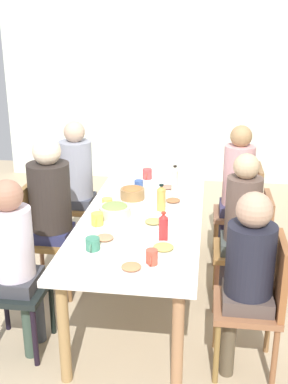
% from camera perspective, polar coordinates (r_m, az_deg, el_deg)
% --- Properties ---
extents(ground_plane, '(7.38, 7.38, 0.00)m').
position_cam_1_polar(ground_plane, '(3.94, 0.00, -12.29)').
color(ground_plane, tan).
extents(wall_left, '(0.12, 4.75, 2.60)m').
position_cam_1_polar(wall_left, '(6.51, 3.91, 12.65)').
color(wall_left, silver).
rests_on(wall_left, ground_plane).
extents(dining_table, '(2.26, 0.88, 0.74)m').
position_cam_1_polar(dining_table, '(3.63, 0.00, -3.34)').
color(dining_table, white).
rests_on(dining_table, ground_plane).
extents(chair_0, '(0.40, 0.40, 0.90)m').
position_cam_1_polar(chair_0, '(4.54, -8.96, -0.88)').
color(chair_0, olive).
rests_on(chair_0, ground_plane).
extents(person_0, '(0.30, 0.30, 1.26)m').
position_cam_1_polar(person_0, '(4.44, -8.00, 1.91)').
color(person_0, '#3E4943').
rests_on(person_0, ground_plane).
extents(chair_1, '(0.40, 0.40, 0.90)m').
position_cam_1_polar(chair_1, '(3.02, 13.84, -12.28)').
color(chair_1, '#915C3D').
rests_on(chair_1, ground_plane).
extents(person_1, '(0.30, 0.30, 1.19)m').
position_cam_1_polar(person_1, '(2.91, 12.37, -8.85)').
color(person_1, brown).
rests_on(person_1, ground_plane).
extents(chair_2, '(0.40, 0.40, 0.90)m').
position_cam_1_polar(chair_2, '(3.88, -12.10, -4.71)').
color(chair_2, olive).
rests_on(chair_2, ground_plane).
extents(person_2, '(0.33, 0.33, 1.29)m').
position_cam_1_polar(person_2, '(3.76, -11.11, -1.14)').
color(person_2, '#2D2C44').
rests_on(person_2, ground_plane).
extents(chair_3, '(0.40, 0.40, 0.90)m').
position_cam_1_polar(chair_3, '(4.37, 12.08, -1.90)').
color(chair_3, brown).
rests_on(chair_3, ground_plane).
extents(person_3, '(0.30, 0.30, 1.26)m').
position_cam_1_polar(person_3, '(4.29, 11.08, 1.00)').
color(person_3, '#302C52').
rests_on(person_3, ground_plane).
extents(chair_4, '(0.40, 0.40, 0.90)m').
position_cam_1_polar(chair_4, '(3.68, 12.79, -6.14)').
color(chair_4, olive).
rests_on(chair_4, ground_plane).
extents(person_4, '(0.30, 0.30, 1.21)m').
position_cam_1_polar(person_4, '(3.59, 11.56, -3.22)').
color(person_4, '#453F4B').
rests_on(person_4, ground_plane).
extents(chair_5, '(0.40, 0.40, 0.90)m').
position_cam_1_polar(chair_5, '(3.26, -16.53, -10.01)').
color(chair_5, black).
rests_on(chair_5, ground_plane).
extents(person_5, '(0.30, 0.30, 1.20)m').
position_cam_1_polar(person_5, '(3.14, -15.33, -7.06)').
color(person_5, '#393E49').
rests_on(person_5, ground_plane).
extents(plate_0, '(0.21, 0.21, 0.04)m').
position_cam_1_polar(plate_0, '(2.75, -1.54, -9.21)').
color(plate_0, white).
rests_on(plate_0, dining_table).
extents(plate_1, '(0.23, 0.23, 0.04)m').
position_cam_1_polar(plate_1, '(2.98, 2.35, -6.86)').
color(plate_1, white).
rests_on(plate_1, dining_table).
extents(plate_2, '(0.22, 0.22, 0.04)m').
position_cam_1_polar(plate_2, '(3.35, 1.14, -3.76)').
color(plate_2, silver).
rests_on(plate_2, dining_table).
extents(plate_3, '(0.21, 0.21, 0.04)m').
position_cam_1_polar(plate_3, '(4.05, 2.86, 0.45)').
color(plate_3, white).
rests_on(plate_3, dining_table).
extents(plate_4, '(0.20, 0.20, 0.04)m').
position_cam_1_polar(plate_4, '(3.75, 3.51, -1.18)').
color(plate_4, silver).
rests_on(plate_4, dining_table).
extents(plate_5, '(0.21, 0.21, 0.04)m').
position_cam_1_polar(plate_5, '(3.11, -4.76, -5.71)').
color(plate_5, silver).
rests_on(plate_5, dining_table).
extents(bowl_0, '(0.24, 0.24, 0.10)m').
position_cam_1_polar(bowl_0, '(3.49, -3.54, -2.17)').
color(bowl_0, beige).
rests_on(bowl_0, dining_table).
extents(bowl_1, '(0.20, 0.20, 0.10)m').
position_cam_1_polar(bowl_1, '(3.83, -1.40, -0.06)').
color(bowl_1, olive).
rests_on(bowl_1, dining_table).
extents(cup_0, '(0.12, 0.08, 0.09)m').
position_cam_1_polar(cup_0, '(3.61, -4.45, -1.48)').
color(cup_0, '#EBC855').
rests_on(cup_0, dining_table).
extents(cup_1, '(0.12, 0.09, 0.09)m').
position_cam_1_polar(cup_1, '(3.35, -5.66, -3.27)').
color(cup_1, yellow).
rests_on(cup_1, dining_table).
extents(cup_2, '(0.12, 0.09, 0.09)m').
position_cam_1_polar(cup_2, '(4.33, 0.39, 2.18)').
color(cup_2, '#C34243').
rests_on(cup_2, dining_table).
extents(cup_3, '(0.11, 0.07, 0.08)m').
position_cam_1_polar(cup_3, '(4.04, -0.65, 0.83)').
color(cup_3, '#39569A').
rests_on(cup_3, dining_table).
extents(cup_4, '(0.11, 0.07, 0.09)m').
position_cam_1_polar(cup_4, '(2.81, 0.94, -7.85)').
color(cup_4, '#CC513B').
rests_on(cup_4, dining_table).
extents(cup_5, '(0.13, 0.09, 0.08)m').
position_cam_1_polar(cup_5, '(3.00, -6.20, -6.24)').
color(cup_5, '#3E8366').
rests_on(cup_5, dining_table).
extents(bottle_0, '(0.06, 0.06, 0.20)m').
position_cam_1_polar(bottle_0, '(3.09, 2.35, -4.24)').
color(bottle_0, red).
rests_on(bottle_0, dining_table).
extents(bottle_1, '(0.07, 0.07, 0.21)m').
position_cam_1_polar(bottle_1, '(3.58, 2.09, -0.74)').
color(bottle_1, gold).
rests_on(bottle_1, dining_table).
extents(bottle_2, '(0.06, 0.06, 0.25)m').
position_cam_1_polar(bottle_2, '(3.92, 3.72, 1.38)').
color(bottle_2, beige).
rests_on(bottle_2, dining_table).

